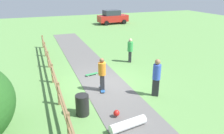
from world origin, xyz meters
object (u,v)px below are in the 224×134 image
Objects in this scene: bystander_green at (130,49)px; bystander_blue at (157,76)px; skater_riding at (102,73)px; trash_bin at (82,105)px; parked_car_red at (113,17)px; skater_fallen at (127,123)px; skateboard_loose at (92,74)px.

bystander_blue is (-0.97, -4.99, 0.12)m from bystander_green.
skater_riding is at bearing -132.36° from bystander_green.
parked_car_red is at bearing 66.03° from trash_bin.
parked_car_red is at bearing 70.47° from skater_fallen.
bystander_green is at bearing 24.12° from skateboard_loose.
trash_bin is 4.22m from skateboard_loose.
trash_bin is 3.81m from bystander_blue.
bystander_green is (4.71, 5.36, 0.49)m from trash_bin.
trash_bin is 0.59× the size of skater_fallen.
skater_riding is at bearing 147.80° from bystander_blue.
skater_riding is 20.86m from parked_car_red.
skater_riding is 1.03× the size of bystander_green.
skater_fallen is at bearing -91.40° from skateboard_loose.
skateboard_loose is 0.19× the size of parked_car_red.
skateboard_loose is at bearing 89.14° from skater_riding.
skater_fallen is at bearing -47.61° from trash_bin.
trash_bin is at bearing -129.12° from skater_riding.
trash_bin is 7.15m from bystander_green.
skater_fallen is 3.14m from bystander_blue.
bystander_blue reaches higher than skater_fallen.
trash_bin is 0.51× the size of skater_riding.
parked_car_red reaches higher than skater_fallen.
bystander_blue is at bearing -105.22° from parked_car_red.
trash_bin is at bearing -174.34° from bystander_blue.
skateboard_loose is at bearing 122.28° from bystander_blue.
bystander_green is at bearing 47.64° from skater_riding.
parked_car_red reaches higher than skateboard_loose.
skateboard_loose is (0.03, 2.12, -0.90)m from skater_riding.
skater_riding reaches higher than skateboard_loose.
parked_car_red is (7.92, 19.30, -0.03)m from skater_riding.
skater_riding is 2.69m from bystander_blue.
skater_riding is 1.14× the size of skater_fallen.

